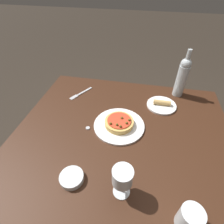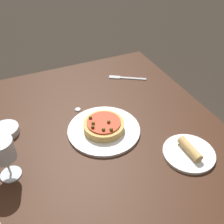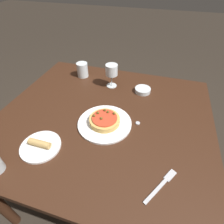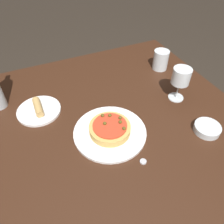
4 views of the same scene
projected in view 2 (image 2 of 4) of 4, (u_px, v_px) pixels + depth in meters
name	position (u px, v px, depth m)	size (l,w,h in m)	color
dining_table	(92.00, 155.00, 1.08)	(1.20, 1.08, 0.77)	#381E11
dinner_plate	(104.00, 130.00, 1.05)	(0.29, 0.29, 0.01)	white
pizza	(104.00, 125.00, 1.04)	(0.16, 0.16, 0.05)	tan
wine_glass	(2.00, 151.00, 0.81)	(0.08, 0.08, 0.16)	silver
side_bowl	(6.00, 130.00, 1.04)	(0.10, 0.10, 0.03)	silver
fork	(125.00, 78.00, 1.37)	(0.12, 0.18, 0.00)	#B7B7BC
side_plate	(189.00, 152.00, 0.95)	(0.19, 0.19, 0.04)	white
bottle_cap	(78.00, 110.00, 1.16)	(0.02, 0.02, 0.01)	#B7B7BC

